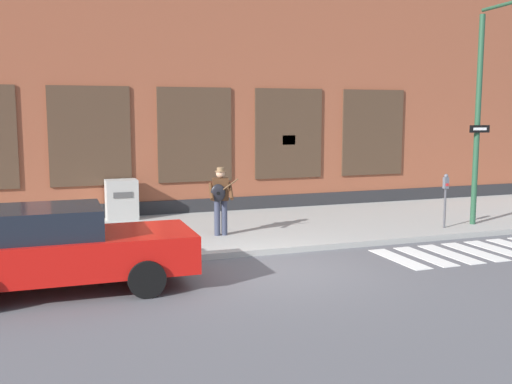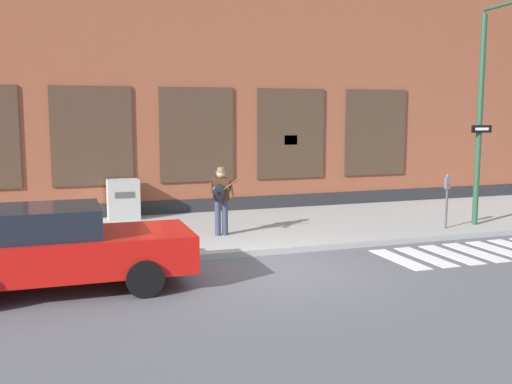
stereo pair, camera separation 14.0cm
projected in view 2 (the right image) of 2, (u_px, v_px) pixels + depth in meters
The scene contains 9 objects.
ground_plane at pixel (274, 270), 12.14m from camera, with size 160.00×160.00×0.00m, color #56565B.
sidewalk at pixel (222, 231), 15.81m from camera, with size 28.00×5.40×0.14m.
building_backdrop at pixel (181, 69), 19.61m from camera, with size 28.00×4.06×9.18m.
crosswalk at pixel (499, 250), 13.87m from camera, with size 5.78×1.90×0.01m.
red_car at pixel (59, 248), 10.67m from camera, with size 4.62×2.03×1.53m.
busker at pixel (221, 197), 14.76m from camera, with size 0.72×0.60×1.70m.
traffic_light at pixel (506, 76), 14.87m from camera, with size 0.65×2.85×5.78m.
parking_meter at pixel (447, 193), 15.70m from camera, with size 0.13×0.11×1.44m.
utility_box at pixel (123, 199), 17.10m from camera, with size 0.89×0.65×1.14m.
Camera 2 is at (-4.22, -11.05, 3.18)m, focal length 42.00 mm.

